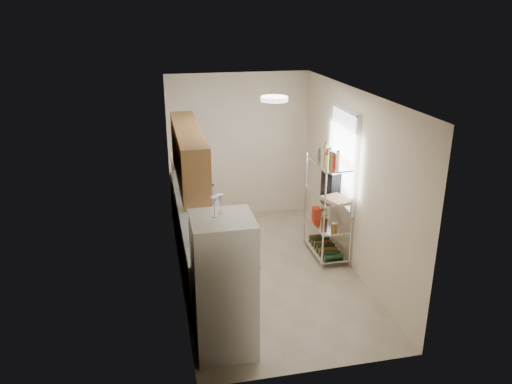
# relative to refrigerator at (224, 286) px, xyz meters

# --- Properties ---
(room) EXTENTS (2.52, 4.42, 2.62)m
(room) POSITION_rel_refrigerator_xyz_m (0.87, 1.60, 0.50)
(room) COLOR #AFA58E
(room) RESTS_ON ground
(counter_run) EXTENTS (0.63, 3.51, 0.90)m
(counter_run) POSITION_rel_refrigerator_xyz_m (-0.05, 2.04, -0.35)
(counter_run) COLOR #B3824C
(counter_run) RESTS_ON ground
(upper_cabinets) EXTENTS (0.33, 2.20, 0.72)m
(upper_cabinets) POSITION_rel_refrigerator_xyz_m (-0.18, 1.70, 1.01)
(upper_cabinets) COLOR #B3824C
(upper_cabinets) RESTS_ON room
(range_hood) EXTENTS (0.50, 0.60, 0.12)m
(range_hood) POSITION_rel_refrigerator_xyz_m (-0.13, 2.50, 0.59)
(range_hood) COLOR #B7BABC
(range_hood) RESTS_ON room
(window) EXTENTS (0.06, 1.00, 1.46)m
(window) POSITION_rel_refrigerator_xyz_m (2.10, 1.95, 0.75)
(window) COLOR white
(window) RESTS_ON room
(bakers_rack) EXTENTS (0.45, 0.90, 1.73)m
(bakers_rack) POSITION_rel_refrigerator_xyz_m (1.88, 1.90, 0.31)
(bakers_rack) COLOR silver
(bakers_rack) RESTS_ON ground
(ceiling_dome) EXTENTS (0.34, 0.34, 0.05)m
(ceiling_dome) POSITION_rel_refrigerator_xyz_m (0.87, 1.30, 1.77)
(ceiling_dome) COLOR white
(ceiling_dome) RESTS_ON room
(refrigerator) EXTENTS (0.66, 0.66, 1.60)m
(refrigerator) POSITION_rel_refrigerator_xyz_m (0.00, 0.00, 0.00)
(refrigerator) COLOR white
(refrigerator) RESTS_ON ground
(wine_glass_a) EXTENTS (0.08, 0.08, 0.22)m
(wine_glass_a) POSITION_rel_refrigerator_xyz_m (-0.07, 0.06, 0.91)
(wine_glass_a) COLOR silver
(wine_glass_a) RESTS_ON refrigerator
(wine_glass_b) EXTENTS (0.08, 0.08, 0.21)m
(wine_glass_b) POSITION_rel_refrigerator_xyz_m (-0.00, 0.13, 0.90)
(wine_glass_b) COLOR silver
(wine_glass_b) RESTS_ON refrigerator
(rice_cooker) EXTENTS (0.25, 0.25, 0.20)m
(rice_cooker) POSITION_rel_refrigerator_xyz_m (-0.13, 1.99, 0.20)
(rice_cooker) COLOR silver
(rice_cooker) RESTS_ON counter_run
(frying_pan_large) EXTENTS (0.31, 0.31, 0.04)m
(frying_pan_large) POSITION_rel_refrigerator_xyz_m (-0.12, 2.62, 0.12)
(frying_pan_large) COLOR black
(frying_pan_large) RESTS_ON counter_run
(frying_pan_small) EXTENTS (0.24, 0.24, 0.04)m
(frying_pan_small) POSITION_rel_refrigerator_xyz_m (0.02, 2.89, 0.12)
(frying_pan_small) COLOR black
(frying_pan_small) RESTS_ON counter_run
(cutting_board) EXTENTS (0.43, 0.49, 0.03)m
(cutting_board) POSITION_rel_refrigerator_xyz_m (1.92, 1.65, 0.23)
(cutting_board) COLOR tan
(cutting_board) RESTS_ON bakers_rack
(espresso_machine) EXTENTS (0.25, 0.31, 0.31)m
(espresso_machine) POSITION_rel_refrigerator_xyz_m (1.97, 2.07, 0.37)
(espresso_machine) COLOR black
(espresso_machine) RESTS_ON bakers_rack
(storage_bag) EXTENTS (0.11, 0.15, 0.17)m
(storage_bag) POSITION_rel_refrigerator_xyz_m (1.76, 2.08, -0.15)
(storage_bag) COLOR red
(storage_bag) RESTS_ON bakers_rack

